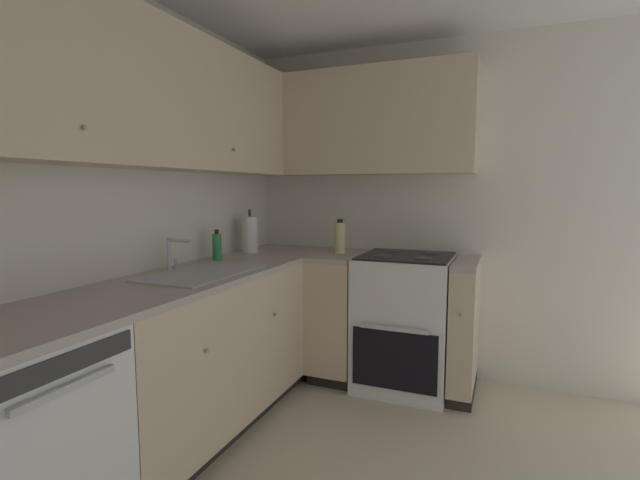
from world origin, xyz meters
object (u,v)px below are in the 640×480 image
dishwasher (6,461)px  soap_bottle (217,246)px  oven_range (405,320)px  paper_towel_roll (250,234)px  oil_bottle (340,237)px

dishwasher → soap_bottle: (1.52, 0.18, 0.56)m
dishwasher → oven_range: bearing=-23.7°
soap_bottle → oven_range: bearing=-61.4°
oven_range → paper_towel_roll: size_ratio=3.29×
dishwasher → soap_bottle: size_ratio=4.42×
dishwasher → soap_bottle: 1.63m
dishwasher → soap_bottle: soap_bottle is taller
soap_bottle → paper_towel_roll: size_ratio=0.62×
oven_range → soap_bottle: size_ratio=5.35×
soap_bottle → oil_bottle: (0.59, -0.64, 0.03)m
paper_towel_roll → oil_bottle: bearing=-71.3°
dishwasher → soap_bottle: bearing=6.8°
oven_range → oil_bottle: bearing=92.3°
dishwasher → oven_range: oven_range is taller
soap_bottle → oil_bottle: bearing=-47.3°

